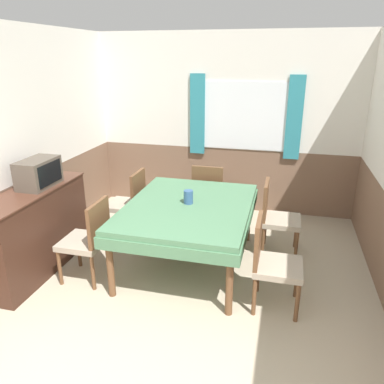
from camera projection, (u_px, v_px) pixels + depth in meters
The scene contains 11 objects.
wall_back at pixel (226, 125), 5.51m from camera, with size 4.24×0.10×2.60m.
wall_left at pixel (10, 152), 3.97m from camera, with size 0.05×4.74×2.60m.
dining_table at pixel (188, 213), 4.11m from camera, with size 1.36×1.73×0.74m.
chair_left_near at pixel (89, 238), 3.89m from camera, with size 0.44×0.44×0.89m.
chair_left_far at pixel (130, 201), 4.86m from camera, with size 0.44×0.44×0.89m.
chair_head_window at pixel (209, 192), 5.18m from camera, with size 0.44×0.44×0.89m.
chair_right_far at pixel (276, 216), 4.43m from camera, with size 0.44×0.44×0.89m.
chair_right_near at pixel (271, 260), 3.46m from camera, with size 0.44×0.44×0.89m.
sideboard at pixel (35, 231), 4.07m from camera, with size 0.46×1.46×0.93m.
tv at pixel (39, 173), 4.00m from camera, with size 0.29×0.48×0.30m.
vase at pixel (188, 197), 4.08m from camera, with size 0.10×0.10×0.15m.
Camera 1 is at (0.88, -1.11, 2.26)m, focal length 35.00 mm.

